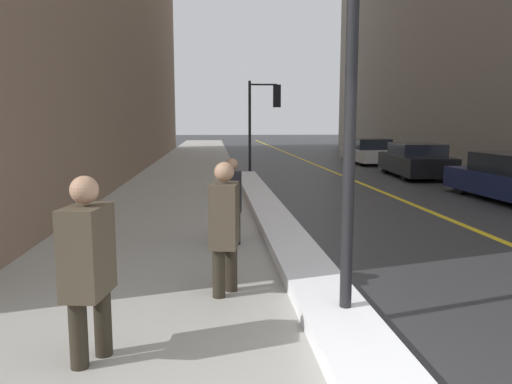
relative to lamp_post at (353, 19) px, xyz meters
The scene contains 10 objects.
sidewalk_slab 13.91m from the lamp_post, 99.79° to the left, with size 4.00×80.00×0.01m.
road_centre_stripe 14.21m from the lamp_post, 74.59° to the left, with size 0.16×80.00×0.00m.
snow_bank_curb 6.24m from the lamp_post, 90.98° to the left, with size 0.72×17.50×0.19m.
lamp_post is the anchor object (origin of this frame).
traffic_light_near 15.54m from the lamp_post, 86.83° to the left, with size 1.31×0.32×3.71m.
pedestrian_trailing 3.25m from the lamp_post, 165.58° to the right, with size 0.38×0.57×1.62m.
pedestrian_with_shoulder_bag 2.65m from the lamp_post, 140.02° to the left, with size 0.38×0.75×1.60m.
pedestrian_nearside 4.16m from the lamp_post, 106.85° to the left, with size 0.35×0.71×1.48m.
parked_car_black 15.19m from the lamp_post, 64.91° to the left, with size 2.11×4.61×1.27m.
parked_car_white 21.13m from the lamp_post, 71.89° to the left, with size 1.77×4.63×1.25m.
Camera 1 is at (-1.02, -3.17, 2.06)m, focal length 35.00 mm.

